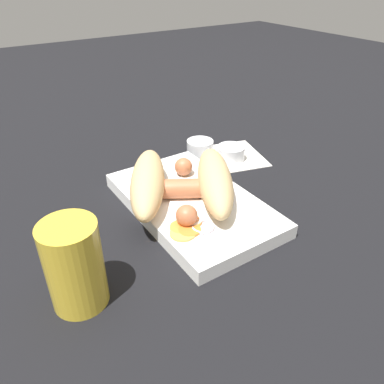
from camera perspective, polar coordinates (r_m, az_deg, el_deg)
ground_plane at (r=0.59m, az=-0.00°, el=-2.68°), size 3.00×3.00×0.00m
food_tray at (r=0.58m, az=-0.00°, el=-1.77°), size 0.28×0.17×0.02m
bread_roll at (r=0.56m, az=-1.62°, el=1.66°), size 0.24×0.23×0.05m
sausage at (r=0.57m, az=-1.10°, el=0.53°), size 0.15×0.14×0.03m
pickled_veggies at (r=0.51m, az=-0.24°, el=-5.09°), size 0.06×0.07×0.01m
napkin at (r=0.75m, az=5.83°, el=5.42°), size 0.15×0.15×0.00m
condiment_cup_near at (r=0.73m, az=5.96°, el=5.77°), size 0.05×0.05×0.03m
condiment_cup_far at (r=0.75m, az=1.23°, el=6.69°), size 0.05×0.05×0.03m
drink_glass at (r=0.43m, az=-17.47°, el=-10.62°), size 0.06×0.06×0.11m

